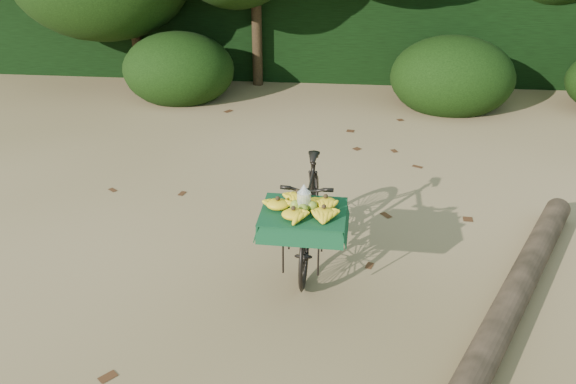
# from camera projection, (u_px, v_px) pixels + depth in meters

# --- Properties ---
(ground) EXTENTS (80.00, 80.00, 0.00)m
(ground) POSITION_uv_depth(u_px,v_px,m) (358.00, 237.00, 6.35)
(ground) COLOR tan
(ground) RESTS_ON ground
(vendor_bicycle) EXTENTS (0.74, 1.74, 1.01)m
(vendor_bicycle) POSITION_uv_depth(u_px,v_px,m) (310.00, 212.00, 5.78)
(vendor_bicycle) COLOR black
(vendor_bicycle) RESTS_ON ground
(fallen_log) EXTENTS (1.81, 3.25, 0.25)m
(fallen_log) POSITION_uv_depth(u_px,v_px,m) (517.00, 290.00, 5.32)
(fallen_log) COLOR brown
(fallen_log) RESTS_ON ground
(hedge_backdrop) EXTENTS (26.00, 1.80, 1.80)m
(hedge_backdrop) POSITION_uv_depth(u_px,v_px,m) (359.00, 24.00, 11.52)
(hedge_backdrop) COLOR black
(hedge_backdrop) RESTS_ON ground
(bush_clumps) EXTENTS (8.80, 1.70, 0.90)m
(bush_clumps) POSITION_uv_depth(u_px,v_px,m) (389.00, 79.00, 9.91)
(bush_clumps) COLOR black
(bush_clumps) RESTS_ON ground
(leaf_litter) EXTENTS (7.00, 7.30, 0.01)m
(leaf_litter) POSITION_uv_depth(u_px,v_px,m) (358.00, 207.00, 6.92)
(leaf_litter) COLOR #452512
(leaf_litter) RESTS_ON ground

